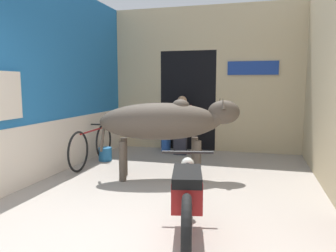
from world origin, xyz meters
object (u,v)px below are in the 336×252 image
object	(u,v)px
shopkeeper_seated	(182,123)
motorcycle_near	(187,194)
cow	(167,122)
bucket	(105,154)
bicycle	(92,145)
plastic_stool	(166,140)

from	to	relation	value
shopkeeper_seated	motorcycle_near	bearing A→B (deg)	-76.23
cow	motorcycle_near	distance (m)	2.12
motorcycle_near	bucket	xyz separation A→B (m)	(-2.23, 2.73, -0.30)
cow	bicycle	distance (m)	1.72
cow	plastic_stool	bearing A→B (deg)	106.01
cow	bicycle	size ratio (longest dim) A/B	1.28
shopkeeper_seated	bicycle	bearing A→B (deg)	-134.49
motorcycle_near	plastic_stool	size ratio (longest dim) A/B	4.10
bicycle	bucket	bearing A→B (deg)	76.34
bicycle	shopkeeper_seated	bearing A→B (deg)	45.51
cow	motorcycle_near	bearing A→B (deg)	-68.89
motorcycle_near	bicycle	size ratio (longest dim) A/B	1.08
motorcycle_near	bucket	distance (m)	3.54
bicycle	plastic_stool	xyz separation A→B (m)	(1.00, 1.54, -0.12)
shopkeeper_seated	cow	bearing A→B (deg)	-84.35
motorcycle_near	plastic_stool	world-z (taller)	motorcycle_near
cow	plastic_stool	size ratio (longest dim) A/B	4.89
bicycle	plastic_stool	distance (m)	1.84
cow	shopkeeper_seated	xyz separation A→B (m)	(-0.18, 1.86, -0.25)
cow	bucket	world-z (taller)	cow
cow	bicycle	bearing A→B (deg)	164.12
shopkeeper_seated	plastic_stool	xyz separation A→B (m)	(-0.39, 0.12, -0.41)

